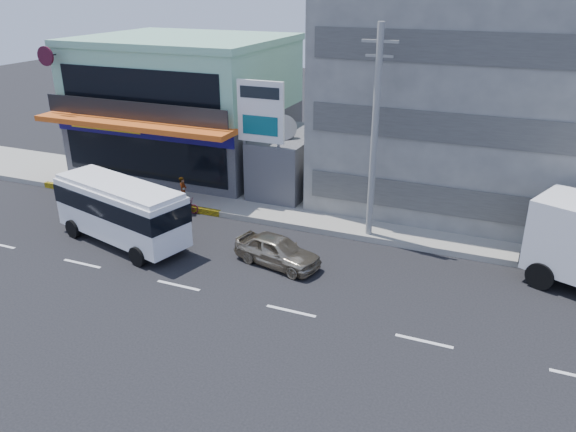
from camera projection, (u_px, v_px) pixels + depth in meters
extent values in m
plane|color=black|center=(178.00, 286.00, 23.02)|extent=(120.00, 120.00, 0.00)
cube|color=gray|center=(360.00, 217.00, 29.26)|extent=(70.00, 5.00, 0.30)
cube|color=#414145|center=(190.00, 138.00, 36.99)|extent=(12.00, 10.00, 4.00)
cube|color=#86BE9E|center=(186.00, 76.00, 35.44)|extent=(12.00, 10.00, 4.00)
cube|color=#D95919|center=(132.00, 125.00, 31.23)|extent=(12.40, 1.80, 0.30)
cube|color=navy|center=(141.00, 131.00, 32.08)|extent=(12.00, 0.12, 0.80)
cube|color=black|center=(144.00, 156.00, 32.69)|extent=(11.00, 0.06, 2.60)
cube|color=gray|center=(487.00, 74.00, 29.51)|extent=(16.00, 12.00, 14.00)
cube|color=#414145|center=(290.00, 164.00, 32.55)|extent=(3.00, 6.00, 3.50)
cylinder|color=slate|center=(283.00, 137.00, 30.99)|extent=(1.50, 1.50, 0.15)
cylinder|color=gray|center=(245.00, 148.00, 30.12)|extent=(0.16, 0.16, 6.50)
cylinder|color=gray|center=(279.00, 152.00, 29.41)|extent=(0.16, 0.16, 6.50)
cube|color=white|center=(261.00, 112.00, 28.97)|extent=(2.60, 0.18, 3.20)
cylinder|color=#999993|center=(374.00, 138.00, 25.24)|extent=(0.30, 0.30, 10.00)
cube|color=#999993|center=(380.00, 41.00, 23.61)|extent=(1.60, 0.12, 0.12)
cube|color=#999993|center=(379.00, 56.00, 23.85)|extent=(1.20, 0.10, 0.10)
cube|color=white|center=(121.00, 211.00, 26.19)|extent=(7.44, 3.97, 2.33)
cube|color=black|center=(120.00, 202.00, 26.01)|extent=(7.50, 4.04, 0.86)
cube|color=white|center=(118.00, 185.00, 25.70)|extent=(7.19, 3.73, 0.20)
cylinder|color=black|center=(73.00, 229.00, 27.19)|extent=(0.96, 0.51, 0.91)
cylinder|color=black|center=(112.00, 215.00, 28.83)|extent=(0.96, 0.51, 0.91)
cylinder|color=black|center=(138.00, 256.00, 24.46)|extent=(0.96, 0.51, 0.91)
cylinder|color=black|center=(176.00, 239.00, 26.09)|extent=(0.96, 0.51, 0.91)
imported|color=tan|center=(277.00, 251.00, 24.48)|extent=(4.24, 2.45, 1.36)
cube|color=white|center=(572.00, 235.00, 22.59)|extent=(3.56, 3.56, 2.97)
cylinder|color=black|center=(540.00, 276.00, 22.62)|extent=(1.19, 0.74, 1.14)
cylinder|color=black|center=(565.00, 255.00, 24.34)|extent=(1.19, 0.74, 1.14)
imported|color=#4D0B1A|center=(184.00, 206.00, 30.06)|extent=(1.66, 0.87, 0.83)
imported|color=#66594C|center=(183.00, 191.00, 29.73)|extent=(0.47, 0.62, 1.52)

